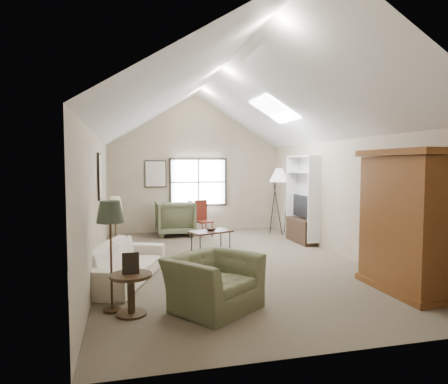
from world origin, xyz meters
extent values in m
cube|color=#6B614C|center=(0.00, 0.00, 0.00)|extent=(5.00, 8.00, 0.01)
cube|color=tan|center=(0.00, 4.00, 1.25)|extent=(5.00, 0.01, 2.50)
cube|color=tan|center=(0.00, -4.00, 1.25)|extent=(5.00, 0.01, 2.50)
cube|color=tan|center=(-2.50, 0.00, 1.25)|extent=(0.01, 8.00, 2.50)
cube|color=tan|center=(2.50, 0.00, 1.25)|extent=(0.01, 8.00, 2.50)
cube|color=black|center=(0.10, 3.96, 1.45)|extent=(1.72, 0.08, 1.42)
cube|color=black|center=(-2.47, 0.30, 1.75)|extent=(0.68, 0.04, 0.88)
cube|color=black|center=(-1.15, 3.97, 1.70)|extent=(0.62, 0.04, 0.78)
cube|color=brown|center=(2.18, -2.40, 1.10)|extent=(0.60, 1.50, 2.20)
cube|color=white|center=(2.34, 1.60, 1.15)|extent=(0.32, 1.30, 2.10)
cube|color=#382316|center=(2.32, 1.60, 0.30)|extent=(0.34, 1.18, 0.60)
cube|color=black|center=(2.32, 1.60, 0.92)|extent=(0.05, 0.90, 0.55)
imported|color=beige|center=(-2.05, -0.80, 0.32)|extent=(1.56, 2.35, 0.64)
imported|color=#68714F|center=(-0.85, -2.43, 0.37)|extent=(1.50, 1.47, 0.74)
imported|color=#535C40|center=(-0.67, 3.37, 0.48)|extent=(1.04, 1.06, 0.96)
cube|color=#331C15|center=(-0.13, 1.10, 0.24)|extent=(1.05, 0.80, 0.47)
imported|color=#342115|center=(-0.13, 1.10, 0.50)|extent=(0.28, 0.28, 0.05)
cylinder|color=#3B2A18|center=(-1.95, -2.40, 0.27)|extent=(0.70, 0.70, 0.55)
cube|color=maroon|center=(0.09, 3.02, 0.49)|extent=(0.50, 0.50, 0.99)
camera|label=1|loc=(-2.00, -7.66, 1.98)|focal=32.00mm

